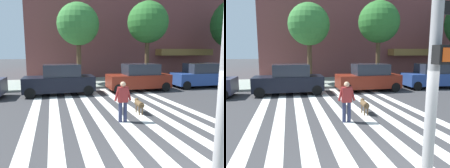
# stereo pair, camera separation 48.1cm
# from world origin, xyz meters

# --- Properties ---
(ground_plane) EXTENTS (160.00, 160.00, 0.00)m
(ground_plane) POSITION_xyz_m (0.00, 6.26, 0.00)
(ground_plane) COLOR #353538
(sidewalk_far) EXTENTS (80.00, 6.00, 0.15)m
(sidewalk_far) POSITION_xyz_m (0.00, 15.52, 0.07)
(sidewalk_far) COLOR gray
(sidewalk_far) RESTS_ON ground_plane
(crosswalk_stripes) EXTENTS (7.65, 11.92, 0.01)m
(crosswalk_stripes) POSITION_xyz_m (-0.14, 6.26, 0.00)
(crosswalk_stripes) COLOR silver
(crosswalk_stripes) RESTS_ON ground_plane
(traffic_light_pole) EXTENTS (0.74, 0.46, 5.80)m
(traffic_light_pole) POSITION_xyz_m (-0.19, -0.54, 3.52)
(traffic_light_pole) COLOR gray
(traffic_light_pole) RESTS_ON sidewalk_near
(parked_car_behind_first) EXTENTS (4.49, 1.91, 1.98)m
(parked_car_behind_first) POSITION_xyz_m (-2.37, 10.95, 0.94)
(parked_car_behind_first) COLOR black
(parked_car_behind_first) RESTS_ON ground_plane
(parked_car_third_in_line) EXTENTS (4.48, 2.08, 1.93)m
(parked_car_third_in_line) POSITION_xyz_m (3.18, 10.95, 0.93)
(parked_car_third_in_line) COLOR maroon
(parked_car_third_in_line) RESTS_ON ground_plane
(parked_car_fourth_in_line) EXTENTS (4.81, 2.09, 1.89)m
(parked_car_fourth_in_line) POSITION_xyz_m (8.66, 10.95, 0.93)
(parked_car_fourth_in_line) COLOR navy
(parked_car_fourth_in_line) RESTS_ON ground_plane
(street_tree_nearest) EXTENTS (3.44, 3.44, 6.59)m
(street_tree_nearest) POSITION_xyz_m (-0.65, 14.66, 4.98)
(street_tree_nearest) COLOR #4C3823
(street_tree_nearest) RESTS_ON sidewalk_far
(street_tree_middle) EXTENTS (3.47, 3.47, 6.85)m
(street_tree_middle) POSITION_xyz_m (5.13, 13.78, 5.23)
(street_tree_middle) COLOR #4C3823
(street_tree_middle) RESTS_ON sidewalk_far
(pedestrian_dog_walker) EXTENTS (0.71, 0.26, 1.64)m
(pedestrian_dog_walker) POSITION_xyz_m (-0.20, 4.54, 0.93)
(pedestrian_dog_walker) COLOR #282D4C
(pedestrian_dog_walker) RESTS_ON ground_plane
(dog_on_leash) EXTENTS (0.29, 1.01, 0.65)m
(dog_on_leash) POSITION_xyz_m (0.89, 5.48, 0.44)
(dog_on_leash) COLOR brown
(dog_on_leash) RESTS_ON ground_plane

